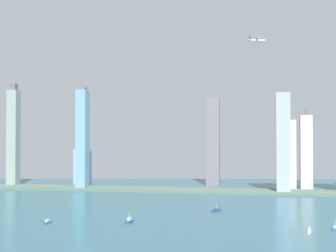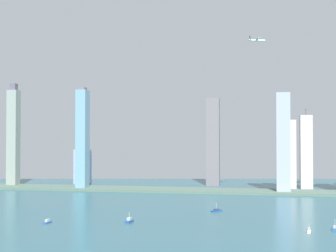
# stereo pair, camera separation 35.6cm
# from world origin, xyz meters

# --- Properties ---
(ground_plane) EXTENTS (6000.00, 6000.00, 0.00)m
(ground_plane) POSITION_xyz_m (0.00, 0.00, 0.00)
(ground_plane) COLOR #27535F
(waterfront_pier) EXTENTS (859.59, 64.28, 3.46)m
(waterfront_pier) POSITION_xyz_m (0.00, 412.69, 1.73)
(waterfront_pier) COLOR #4A6255
(waterfront_pier) RESTS_ON ground
(skyscraper_2) EXTENTS (22.59, 13.12, 150.13)m
(skyscraper_2) POSITION_xyz_m (38.10, 510.65, 75.07)
(skyscraper_2) COLOR slate
(skyscraper_2) RESTS_ON ground
(skyscraper_3) EXTENTS (19.28, 20.92, 110.30)m
(skyscraper_3) POSITION_xyz_m (164.37, 462.34, 55.15)
(skyscraper_3) COLOR beige
(skyscraper_3) RESTS_ON ground
(skyscraper_4) EXTENTS (26.58, 23.23, 60.97)m
(skyscraper_4) POSITION_xyz_m (-197.73, 510.69, 30.48)
(skyscraper_4) COLOR #8B94C6
(skyscraper_4) RESTS_ON ground
(skyscraper_5) EXTENTS (19.10, 22.91, 129.58)m
(skyscraper_5) POSITION_xyz_m (191.74, 490.88, 59.35)
(skyscraper_5) COLOR #BBB1A6
(skyscraper_5) RESTS_ON ground
(skyscraper_8) EXTENTS (16.45, 21.94, 162.50)m
(skyscraper_8) POSITION_xyz_m (-159.81, 409.28, 79.98)
(skyscraper_8) COLOR #6490A5
(skyscraper_8) RESTS_ON ground
(skyscraper_9) EXTENTS (17.03, 17.11, 173.77)m
(skyscraper_9) POSITION_xyz_m (-291.07, 430.53, 83.35)
(skyscraper_9) COLOR gray
(skyscraper_9) RESTS_ON ground
(skyscraper_11) EXTENTS (20.22, 21.45, 149.16)m
(skyscraper_11) POSITION_xyz_m (152.84, 413.07, 74.58)
(skyscraper_11) COLOR #939EBD
(skyscraper_11) RESTS_ON ground
(boat_0) EXTENTS (6.22, 12.40, 10.42)m
(boat_0) POSITION_xyz_m (-3.31, 123.42, 1.81)
(boat_0) COLOR navy
(boat_0) RESTS_ON ground
(boat_2) EXTENTS (12.18, 14.54, 8.95)m
(boat_2) POSITION_xyz_m (72.63, 213.90, 1.02)
(boat_2) COLOR navy
(boat_2) RESTS_ON ground
(boat_3) EXTENTS (6.43, 15.36, 10.01)m
(boat_3) POSITION_xyz_m (187.67, 120.39, 1.44)
(boat_3) COLOR #275184
(boat_3) RESTS_ON ground
(boat_4) EXTENTS (3.94, 9.27, 8.48)m
(boat_4) POSITION_xyz_m (163.98, 103.01, 1.67)
(boat_4) COLOR beige
(boat_4) RESTS_ON ground
(boat_6) EXTENTS (4.67, 11.48, 3.87)m
(boat_6) POSITION_xyz_m (-80.12, 105.17, 1.38)
(boat_6) COLOR #294B83
(boat_6) RESTS_ON ground
(airplane) EXTENTS (24.11, 25.58, 7.70)m
(airplane) POSITION_xyz_m (115.45, 378.00, 222.53)
(airplane) COLOR silver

